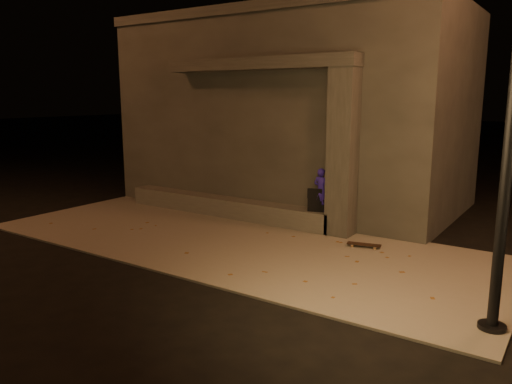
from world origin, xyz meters
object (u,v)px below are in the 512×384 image
Objects in this scene: column at (343,153)px; skateboard at (364,245)px; skateboarder at (321,190)px; backpack at (317,203)px.

column reaches higher than skateboard.
skateboarder is 1.87× the size of backpack.
column is 2.03m from skateboard.
column is at bearing 128.23° from skateboard.
column is 1.31m from backpack.
backpack is at bearing 3.87° from skateboarder.
skateboarder is 1.42× the size of skateboard.
column reaches higher than skateboarder.
backpack reaches higher than skateboard.
skateboarder reaches higher than skateboard.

